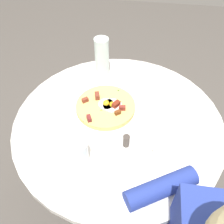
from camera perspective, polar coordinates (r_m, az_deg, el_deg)
name	(u,v)px	position (r m, az deg, el deg)	size (l,w,h in m)	color
ground_plane	(116,195)	(1.75, 0.99, -18.40)	(6.00, 6.00, 0.00)	#4C4742
dining_table	(118,144)	(1.25, 1.33, -7.33)	(0.92, 0.92, 0.76)	silver
pizza_plate	(106,109)	(1.14, -1.44, 0.64)	(0.33, 0.33, 0.01)	white
breakfast_pizza	(106,106)	(1.13, -1.40, 1.28)	(0.27, 0.27, 0.05)	tan
bread_plate	(170,120)	(1.13, 13.12, -1.77)	(0.16, 0.16, 0.01)	white
napkin	(129,193)	(0.92, 3.84, -17.89)	(0.17, 0.14, 0.00)	white
fork	(131,188)	(0.92, 4.35, -16.86)	(0.18, 0.01, 0.01)	silver
knife	(127,197)	(0.91, 3.35, -18.69)	(0.18, 0.01, 0.01)	silver
water_glass	(79,152)	(0.95, -7.47, -9.07)	(0.07, 0.07, 0.11)	silver
water_bottle	(102,57)	(1.28, -2.31, 12.28)	(0.07, 0.07, 0.21)	silver
salt_shaker	(156,152)	(0.99, 9.96, -9.01)	(0.03, 0.03, 0.05)	white
pepper_shaker	(126,141)	(1.00, 3.26, -6.55)	(0.03, 0.03, 0.05)	#3F3833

